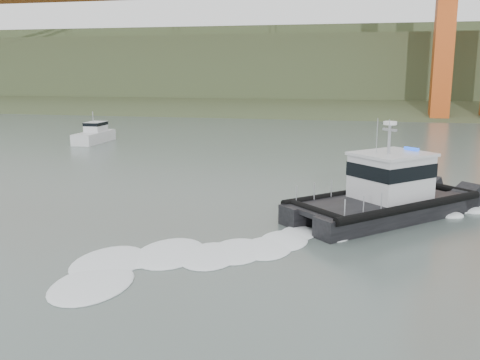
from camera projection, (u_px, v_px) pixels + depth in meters
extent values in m
plane|color=slate|center=(210.00, 286.00, 20.73)|extent=(400.00, 400.00, 0.00)
cube|color=#3E4D2C|center=(333.00, 111.00, 108.63)|extent=(500.00, 44.72, 16.25)
cube|color=#3E4D2C|center=(340.00, 79.00, 134.18)|extent=(500.00, 70.00, 18.00)
cube|color=#3E4D2C|center=(344.00, 60.00, 157.05)|extent=(500.00, 60.00, 16.00)
cube|color=black|center=(364.00, 204.00, 31.47)|extent=(9.16, 9.16, 1.26)
cube|color=black|center=(402.00, 215.00, 29.12)|extent=(9.16, 9.16, 1.26)
cube|color=black|center=(376.00, 202.00, 29.92)|extent=(10.06, 10.05, 0.26)
cube|color=silver|center=(391.00, 177.00, 30.20)|extent=(4.92, 4.92, 2.42)
cube|color=black|center=(391.00, 169.00, 30.11)|extent=(5.01, 5.00, 0.79)
cube|color=silver|center=(392.00, 154.00, 29.94)|extent=(5.21, 5.21, 0.17)
cylinder|color=#96989E|center=(389.00, 139.00, 29.60)|extent=(0.17, 0.17, 1.90)
cylinder|color=white|center=(390.00, 123.00, 29.42)|extent=(0.74, 0.74, 0.19)
cube|color=silver|center=(94.00, 138.00, 61.48)|extent=(2.26, 6.69, 1.34)
cube|color=silver|center=(96.00, 128.00, 61.79)|extent=(1.80, 2.68, 1.34)
cube|color=black|center=(96.00, 124.00, 61.70)|extent=(1.85, 2.74, 0.39)
cylinder|color=#96989E|center=(93.00, 117.00, 61.01)|extent=(0.09, 0.09, 1.34)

